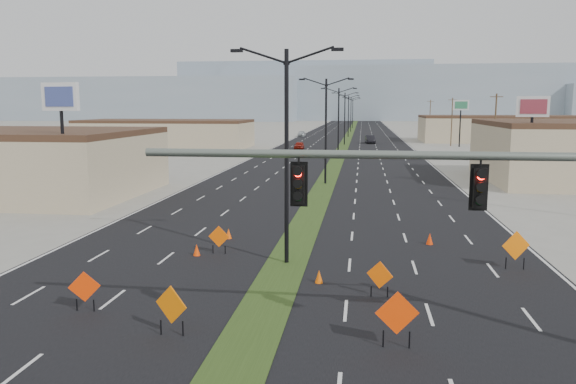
# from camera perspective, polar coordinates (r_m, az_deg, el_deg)

# --- Properties ---
(road_surface) EXTENTS (25.00, 400.00, 0.02)m
(road_surface) POSITION_cam_1_polar(r_m,az_deg,el_deg) (114.08, 5.81, 4.93)
(road_surface) COLOR black
(road_surface) RESTS_ON ground
(median_strip) EXTENTS (2.00, 400.00, 0.04)m
(median_strip) POSITION_cam_1_polar(r_m,az_deg,el_deg) (114.08, 5.81, 4.93)
(median_strip) COLOR #2A3F16
(median_strip) RESTS_ON ground
(building_sw_far) EXTENTS (30.00, 14.00, 4.50)m
(building_sw_far) POSITION_cam_1_polar(r_m,az_deg,el_deg) (105.09, -12.25, 5.69)
(building_sw_far) COLOR tan
(building_sw_far) RESTS_ON ground
(building_se_far) EXTENTS (44.00, 16.00, 5.00)m
(building_se_far) POSITION_cam_1_polar(r_m,az_deg,el_deg) (128.60, 23.24, 5.81)
(building_se_far) COLOR tan
(building_se_far) RESTS_ON ground
(mesa_west) EXTENTS (180.00, 50.00, 22.00)m
(mesa_west) POSITION_cam_1_polar(r_m,az_deg,el_deg) (318.70, -15.44, 9.05)
(mesa_west) COLOR #8496A4
(mesa_west) RESTS_ON ground
(mesa_center) EXTENTS (220.00, 50.00, 28.00)m
(mesa_center) POSITION_cam_1_polar(r_m,az_deg,el_deg) (315.97, 14.39, 9.64)
(mesa_center) COLOR #8496A4
(mesa_center) RESTS_ON ground
(mesa_backdrop) EXTENTS (140.00, 50.00, 32.00)m
(mesa_backdrop) POSITION_cam_1_polar(r_m,az_deg,el_deg) (335.57, 1.85, 10.17)
(mesa_backdrop) COLOR #8496A4
(mesa_backdrop) RESTS_ON ground
(signal_mast) EXTENTS (16.30, 0.60, 8.00)m
(signal_mast) POSITION_cam_1_polar(r_m,az_deg,el_deg) (16.79, 25.03, -1.19)
(signal_mast) COLOR slate
(signal_mast) RESTS_ON ground
(streetlight_0) EXTENTS (5.15, 0.24, 10.02)m
(streetlight_0) POSITION_cam_1_polar(r_m,az_deg,el_deg) (26.10, -0.15, 4.27)
(streetlight_0) COLOR black
(streetlight_0) RESTS_ON ground
(streetlight_1) EXTENTS (5.15, 0.24, 10.02)m
(streetlight_1) POSITION_cam_1_polar(r_m,az_deg,el_deg) (53.94, 3.87, 6.55)
(streetlight_1) COLOR black
(streetlight_1) RESTS_ON ground
(streetlight_2) EXTENTS (5.15, 0.24, 10.02)m
(streetlight_2) POSITION_cam_1_polar(r_m,az_deg,el_deg) (81.88, 5.15, 7.27)
(streetlight_2) COLOR black
(streetlight_2) RESTS_ON ground
(streetlight_3) EXTENTS (5.15, 0.24, 10.02)m
(streetlight_3) POSITION_cam_1_polar(r_m,az_deg,el_deg) (109.86, 5.78, 7.62)
(streetlight_3) COLOR black
(streetlight_3) RESTS_ON ground
(streetlight_4) EXTENTS (5.15, 0.24, 10.02)m
(streetlight_4) POSITION_cam_1_polar(r_m,az_deg,el_deg) (137.84, 6.16, 7.83)
(streetlight_4) COLOR black
(streetlight_4) RESTS_ON ground
(streetlight_5) EXTENTS (5.15, 0.24, 10.02)m
(streetlight_5) POSITION_cam_1_polar(r_m,az_deg,el_deg) (165.83, 6.41, 7.96)
(streetlight_5) COLOR black
(streetlight_5) RESTS_ON ground
(streetlight_6) EXTENTS (5.15, 0.24, 10.02)m
(streetlight_6) POSITION_cam_1_polar(r_m,az_deg,el_deg) (193.83, 6.59, 8.06)
(streetlight_6) COLOR black
(streetlight_6) RESTS_ON ground
(utility_pole_1) EXTENTS (1.60, 0.20, 9.00)m
(utility_pole_1) POSITION_cam_1_polar(r_m,az_deg,el_deg) (75.66, 20.27, 6.09)
(utility_pole_1) COLOR #4C3823
(utility_pole_1) RESTS_ON ground
(utility_pole_2) EXTENTS (1.60, 0.20, 9.00)m
(utility_pole_2) POSITION_cam_1_polar(r_m,az_deg,el_deg) (110.07, 16.30, 6.93)
(utility_pole_2) COLOR #4C3823
(utility_pole_2) RESTS_ON ground
(utility_pole_3) EXTENTS (1.60, 0.20, 9.00)m
(utility_pole_3) POSITION_cam_1_polar(r_m,az_deg,el_deg) (144.76, 14.22, 7.36)
(utility_pole_3) COLOR #4C3823
(utility_pole_3) RESTS_ON ground
(car_left) EXTENTS (1.55, 3.85, 1.31)m
(car_left) POSITION_cam_1_polar(r_m,az_deg,el_deg) (98.04, 1.15, 4.75)
(car_left) COLOR maroon
(car_left) RESTS_ON ground
(car_mid) EXTENTS (2.14, 5.04, 1.62)m
(car_mid) POSITION_cam_1_polar(r_m,az_deg,el_deg) (114.92, 8.34, 5.32)
(car_mid) COLOR black
(car_mid) RESTS_ON ground
(car_far) EXTENTS (1.89, 4.44, 1.28)m
(car_far) POSITION_cam_1_polar(r_m,az_deg,el_deg) (139.14, 1.38, 5.91)
(car_far) COLOR #AFB6B9
(car_far) RESTS_ON ground
(construction_sign_0) EXTENTS (1.07, 0.45, 1.51)m
(construction_sign_0) POSITION_cam_1_polar(r_m,az_deg,el_deg) (21.99, -19.98, -9.17)
(construction_sign_0) COLOR red
(construction_sign_0) RESTS_ON ground
(construction_sign_1) EXTENTS (1.20, 0.51, 1.70)m
(construction_sign_1) POSITION_cam_1_polar(r_m,az_deg,el_deg) (18.97, -11.78, -11.31)
(construction_sign_1) COLOR #D76204
(construction_sign_1) RESTS_ON ground
(construction_sign_2) EXTENTS (1.09, 0.10, 1.45)m
(construction_sign_2) POSITION_cam_1_polar(r_m,az_deg,el_deg) (28.71, -7.04, -4.63)
(construction_sign_2) COLOR #DC5004
(construction_sign_2) RESTS_ON ground
(construction_sign_3) EXTENTS (1.02, 0.48, 1.46)m
(construction_sign_3) POSITION_cam_1_polar(r_m,az_deg,el_deg) (22.47, 9.30, -8.45)
(construction_sign_3) COLOR #FB5A05
(construction_sign_3) RESTS_ON ground
(construction_sign_4) EXTENTS (1.36, 0.24, 1.83)m
(construction_sign_4) POSITION_cam_1_polar(r_m,az_deg,el_deg) (17.99, 11.02, -12.15)
(construction_sign_4) COLOR red
(construction_sign_4) RESTS_ON ground
(construction_sign_5) EXTENTS (1.32, 0.41, 1.81)m
(construction_sign_5) POSITION_cam_1_polar(r_m,az_deg,el_deg) (27.81, 22.14, -5.18)
(construction_sign_5) COLOR #DC6004
(construction_sign_5) RESTS_ON ground
(cone_0) EXTENTS (0.46, 0.46, 0.60)m
(cone_0) POSITION_cam_1_polar(r_m,az_deg,el_deg) (28.63, -9.26, -5.84)
(cone_0) COLOR #EC3D04
(cone_0) RESTS_ON ground
(cone_1) EXTENTS (0.39, 0.39, 0.58)m
(cone_1) POSITION_cam_1_polar(r_m,az_deg,el_deg) (24.07, 3.16, -8.58)
(cone_1) COLOR #E75704
(cone_1) RESTS_ON ground
(cone_2) EXTENTS (0.49, 0.49, 0.64)m
(cone_2) POSITION_cam_1_polar(r_m,az_deg,el_deg) (31.46, 14.20, -4.64)
(cone_2) COLOR red
(cone_2) RESTS_ON ground
(cone_3) EXTENTS (0.40, 0.40, 0.60)m
(cone_3) POSITION_cam_1_polar(r_m,az_deg,el_deg) (32.00, -6.06, -4.23)
(cone_3) COLOR #FF5105
(cone_3) RESTS_ON ground
(pole_sign_west) EXTENTS (2.98, 0.90, 9.09)m
(pole_sign_west) POSITION_cam_1_polar(r_m,az_deg,el_deg) (43.13, -22.08, 8.02)
(pole_sign_west) COLOR black
(pole_sign_west) RESTS_ON ground
(pole_sign_east_near) EXTENTS (2.72, 0.98, 8.31)m
(pole_sign_east_near) POSITION_cam_1_polar(r_m,az_deg,el_deg) (54.01, 23.57, 7.22)
(pole_sign_east_near) COLOR black
(pole_sign_east_near) RESTS_ON ground
(pole_sign_east_far) EXTENTS (2.79, 1.06, 8.57)m
(pole_sign_east_far) POSITION_cam_1_polar(r_m,az_deg,el_deg) (108.46, 17.15, 8.07)
(pole_sign_east_far) COLOR black
(pole_sign_east_far) RESTS_ON ground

